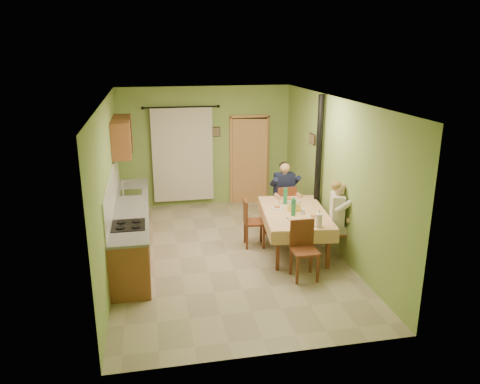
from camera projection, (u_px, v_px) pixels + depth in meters
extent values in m
cube|color=tan|center=(228.00, 254.00, 8.58)|extent=(4.00, 6.00, 0.01)
cube|color=#8BAD59|center=(206.00, 147.00, 10.98)|extent=(4.00, 0.04, 2.80)
cube|color=#8BAD59|center=(271.00, 251.00, 5.36)|extent=(4.00, 0.04, 2.80)
cube|color=#8BAD59|center=(109.00, 187.00, 7.80)|extent=(0.04, 6.00, 2.80)
cube|color=#8BAD59|center=(335.00, 175.00, 8.54)|extent=(0.04, 6.00, 2.80)
cube|color=white|center=(226.00, 100.00, 7.76)|extent=(4.00, 6.00, 0.04)
cube|color=brown|center=(132.00, 231.00, 8.51)|extent=(0.60, 3.60, 0.88)
cube|color=gray|center=(130.00, 207.00, 8.38)|extent=(0.64, 3.64, 0.04)
cube|color=white|center=(112.00, 190.00, 8.23)|extent=(0.02, 3.60, 0.66)
cube|color=silver|center=(131.00, 193.00, 9.12)|extent=(0.42, 0.42, 0.03)
cube|color=black|center=(128.00, 225.00, 7.43)|extent=(0.52, 0.56, 0.02)
cube|color=black|center=(149.00, 251.00, 7.63)|extent=(0.01, 0.55, 0.55)
cube|color=brown|center=(122.00, 136.00, 9.26)|extent=(0.35, 1.40, 0.70)
cylinder|color=black|center=(181.00, 107.00, 10.49)|extent=(1.70, 0.04, 0.04)
cube|color=silver|center=(183.00, 155.00, 10.83)|extent=(1.40, 0.06, 2.20)
cube|color=black|center=(249.00, 160.00, 11.27)|extent=(0.84, 0.03, 2.06)
cube|color=tan|center=(231.00, 161.00, 11.18)|extent=(0.06, 0.06, 2.12)
cube|color=tan|center=(268.00, 160.00, 11.34)|extent=(0.06, 0.06, 2.12)
cube|color=tan|center=(250.00, 116.00, 10.95)|extent=(0.96, 0.06, 0.06)
cube|color=tan|center=(250.00, 162.00, 11.19)|extent=(0.81, 0.19, 2.04)
cube|color=#E1AD79|center=(295.00, 212.00, 8.57)|extent=(1.34, 2.02, 0.04)
cube|color=#E1AD79|center=(305.00, 238.00, 7.70)|extent=(1.12, 0.15, 0.22)
cube|color=#E1AD79|center=(286.00, 202.00, 9.50)|extent=(1.12, 0.15, 0.22)
cube|color=#E1AD79|center=(264.00, 219.00, 8.56)|extent=(0.24, 1.89, 0.22)
cube|color=#E1AD79|center=(325.00, 217.00, 8.64)|extent=(0.24, 1.89, 0.22)
cylinder|color=white|center=(289.00, 200.00, 9.20)|extent=(0.25, 0.25, 0.02)
ellipsoid|color=#CC7233|center=(289.00, 199.00, 9.19)|extent=(0.12, 0.12, 0.05)
cylinder|color=white|center=(300.00, 222.00, 8.00)|extent=(0.25, 0.25, 0.02)
ellipsoid|color=#CC7233|center=(300.00, 221.00, 7.99)|extent=(0.12, 0.12, 0.05)
cylinder|color=white|center=(313.00, 217.00, 8.25)|extent=(0.25, 0.25, 0.02)
ellipsoid|color=#CC7233|center=(313.00, 216.00, 8.24)|extent=(0.12, 0.12, 0.05)
cylinder|color=white|center=(277.00, 208.00, 8.72)|extent=(0.25, 0.25, 0.02)
ellipsoid|color=#CC7233|center=(277.00, 207.00, 8.72)|extent=(0.12, 0.12, 0.05)
cylinder|color=gold|center=(294.00, 208.00, 8.60)|extent=(0.26, 0.26, 0.08)
cylinder|color=white|center=(301.00, 221.00, 8.03)|extent=(0.28, 0.28, 0.02)
cube|color=tan|center=(301.00, 220.00, 8.03)|extent=(0.07, 0.07, 0.03)
cube|color=tan|center=(303.00, 222.00, 7.97)|extent=(0.07, 0.07, 0.03)
cube|color=tan|center=(302.00, 221.00, 8.01)|extent=(0.06, 0.07, 0.03)
cube|color=tan|center=(302.00, 220.00, 8.06)|extent=(0.07, 0.06, 0.03)
cube|color=tan|center=(304.00, 220.00, 8.06)|extent=(0.07, 0.06, 0.03)
cylinder|color=silver|center=(303.00, 212.00, 8.39)|extent=(0.07, 0.07, 0.10)
cylinder|color=silver|center=(298.00, 202.00, 8.90)|extent=(0.07, 0.07, 0.10)
cylinder|color=white|center=(319.00, 220.00, 7.78)|extent=(0.11, 0.11, 0.22)
cylinder|color=silver|center=(319.00, 218.00, 7.77)|extent=(0.02, 0.02, 0.30)
cube|color=brown|center=(284.00, 206.00, 9.69)|extent=(0.40, 0.40, 0.04)
cube|color=brown|center=(287.00, 198.00, 9.45)|extent=(0.39, 0.05, 0.45)
cube|color=brown|center=(305.00, 251.00, 7.56)|extent=(0.41, 0.41, 0.04)
cube|color=brown|center=(302.00, 233.00, 7.65)|extent=(0.40, 0.04, 0.46)
cube|color=brown|center=(338.00, 232.00, 8.35)|extent=(0.46, 0.46, 0.04)
cube|color=brown|center=(348.00, 220.00, 8.27)|extent=(0.14, 0.37, 0.43)
cube|color=brown|center=(254.00, 222.00, 8.81)|extent=(0.40, 0.40, 0.04)
cube|color=brown|center=(245.00, 211.00, 8.72)|extent=(0.07, 0.38, 0.43)
cube|color=#141938|center=(286.00, 204.00, 9.57)|extent=(0.37, 0.41, 0.16)
cube|color=#141938|center=(284.00, 186.00, 9.59)|extent=(0.41, 0.23, 0.54)
sphere|color=tan|center=(285.00, 168.00, 9.46)|extent=(0.21, 0.21, 0.21)
ellipsoid|color=black|center=(284.00, 165.00, 9.49)|extent=(0.21, 0.21, 0.16)
cube|color=beige|center=(343.00, 228.00, 8.32)|extent=(0.48, 0.45, 0.16)
cube|color=beige|center=(337.00, 209.00, 8.22)|extent=(0.32, 0.44, 0.54)
sphere|color=tan|center=(339.00, 188.00, 8.11)|extent=(0.21, 0.21, 0.21)
ellipsoid|color=olive|center=(337.00, 186.00, 8.10)|extent=(0.21, 0.21, 0.16)
cylinder|color=black|center=(318.00, 167.00, 9.09)|extent=(0.12, 0.12, 2.80)
cylinder|color=black|center=(315.00, 227.00, 9.46)|extent=(0.24, 0.24, 0.30)
cube|color=black|center=(216.00, 132.00, 10.90)|extent=(0.19, 0.03, 0.23)
cube|color=brown|center=(312.00, 139.00, 9.53)|extent=(0.03, 0.31, 0.21)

